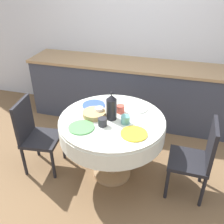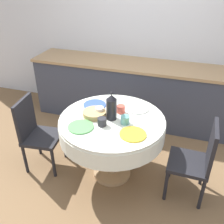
# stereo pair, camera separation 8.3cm
# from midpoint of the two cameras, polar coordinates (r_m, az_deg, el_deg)

# --- Properties ---
(ground_plane) EXTENTS (12.00, 12.00, 0.00)m
(ground_plane) POSITION_cam_midpoint_polar(r_m,az_deg,el_deg) (3.09, 0.80, -13.79)
(ground_plane) COLOR brown
(wall_back) EXTENTS (7.00, 0.05, 2.60)m
(wall_back) POSITION_cam_midpoint_polar(r_m,az_deg,el_deg) (3.90, 8.46, 17.61)
(wall_back) COLOR silver
(wall_back) RESTS_ON ground_plane
(kitchen_counter) EXTENTS (3.24, 0.64, 0.93)m
(kitchen_counter) POSITION_cam_midpoint_polar(r_m,az_deg,el_deg) (3.87, 6.61, 4.44)
(kitchen_counter) COLOR #383D4C
(kitchen_counter) RESTS_ON ground_plane
(dining_table) EXTENTS (1.12, 1.12, 0.77)m
(dining_table) POSITION_cam_midpoint_polar(r_m,az_deg,el_deg) (2.67, 0.90, -3.91)
(dining_table) COLOR tan
(dining_table) RESTS_ON ground_plane
(chair_left) EXTENTS (0.41, 0.41, 0.89)m
(chair_left) POSITION_cam_midpoint_polar(r_m,az_deg,el_deg) (2.69, 19.78, -10.02)
(chair_left) COLOR black
(chair_left) RESTS_ON ground_plane
(chair_right) EXTENTS (0.44, 0.44, 0.89)m
(chair_right) POSITION_cam_midpoint_polar(r_m,az_deg,el_deg) (3.03, -16.25, -4.24)
(chair_right) COLOR black
(chair_right) RESTS_ON ground_plane
(plate_near_left) EXTENTS (0.26, 0.26, 0.01)m
(plate_near_left) POSITION_cam_midpoint_polar(r_m,az_deg,el_deg) (2.48, -6.18, -3.36)
(plate_near_left) COLOR #5BA85B
(plate_near_left) RESTS_ON dining_table
(cup_near_left) EXTENTS (0.09, 0.09, 0.08)m
(cup_near_left) POSITION_cam_midpoint_polar(r_m,az_deg,el_deg) (2.48, -1.33, -2.25)
(cup_near_left) COLOR #28282D
(cup_near_left) RESTS_ON dining_table
(plate_near_right) EXTENTS (0.26, 0.26, 0.01)m
(plate_near_right) POSITION_cam_midpoint_polar(r_m,az_deg,el_deg) (2.37, 5.79, -5.06)
(plate_near_right) COLOR yellow
(plate_near_right) RESTS_ON dining_table
(cup_near_right) EXTENTS (0.09, 0.09, 0.08)m
(cup_near_right) POSITION_cam_midpoint_polar(r_m,az_deg,el_deg) (2.51, 3.96, -1.81)
(cup_near_right) COLOR #5BA39E
(cup_near_right) RESTS_ON dining_table
(plate_far_left) EXTENTS (0.26, 0.26, 0.01)m
(plate_far_left) POSITION_cam_midpoint_polar(r_m,az_deg,el_deg) (2.85, -3.15, 1.66)
(plate_far_left) COLOR #3856AD
(plate_far_left) RESTS_ON dining_table
(cup_far_left) EXTENTS (0.09, 0.09, 0.08)m
(cup_far_left) POSITION_cam_midpoint_polar(r_m,az_deg,el_deg) (2.66, -1.95, 0.26)
(cup_far_left) COLOR white
(cup_far_left) RESTS_ON dining_table
(plate_far_right) EXTENTS (0.26, 0.26, 0.01)m
(plate_far_right) POSITION_cam_midpoint_polar(r_m,az_deg,el_deg) (2.79, 6.64, 0.84)
(plate_far_right) COLOR white
(plate_far_right) RESTS_ON dining_table
(cup_far_right) EXTENTS (0.09, 0.09, 0.08)m
(cup_far_right) POSITION_cam_midpoint_polar(r_m,az_deg,el_deg) (2.69, 2.93, 0.67)
(cup_far_right) COLOR #CC4C3D
(cup_far_right) RESTS_ON dining_table
(coffee_carafe) EXTENTS (0.11, 0.11, 0.31)m
(coffee_carafe) POSITION_cam_midpoint_polar(r_m,az_deg,el_deg) (2.53, 0.79, 1.06)
(coffee_carafe) COLOR black
(coffee_carafe) RESTS_ON dining_table
(bread_basket) EXTENTS (0.25, 0.25, 0.05)m
(bread_basket) POSITION_cam_midpoint_polar(r_m,az_deg,el_deg) (2.64, -3.15, -0.37)
(bread_basket) COLOR tan
(bread_basket) RESTS_ON dining_table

